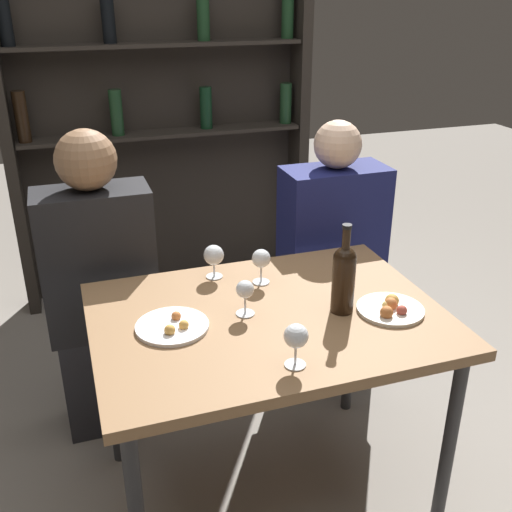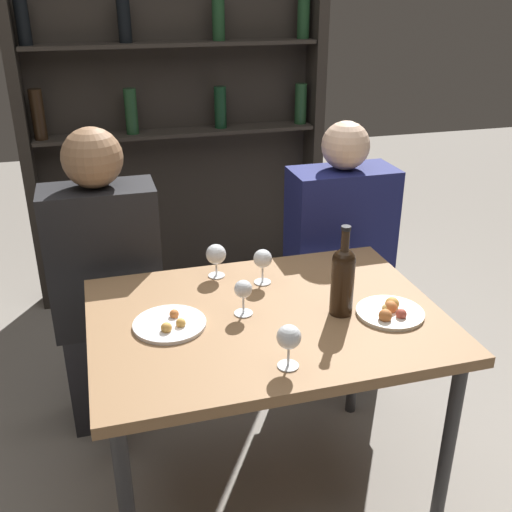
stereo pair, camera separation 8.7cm
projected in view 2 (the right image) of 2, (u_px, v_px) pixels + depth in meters
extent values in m
plane|color=gray|center=(265.00, 491.00, 2.21)|extent=(10.00, 10.00, 0.00)
cube|color=olive|center=(266.00, 319.00, 1.90)|extent=(1.10, 0.81, 0.04)
cylinder|color=#2D2D30|center=(447.00, 455.00, 1.88)|extent=(0.04, 0.04, 0.72)
cylinder|color=#2D2D30|center=(113.00, 379.00, 2.24)|extent=(0.04, 0.04, 0.72)
cylinder|color=#2D2D30|center=(356.00, 340.00, 2.48)|extent=(0.04, 0.04, 0.72)
cube|color=#28231E|center=(174.00, 117.00, 3.39)|extent=(1.61, 0.02, 2.03)
cube|color=#28231E|center=(22.00, 129.00, 3.10)|extent=(0.06, 0.18, 2.03)
cube|color=#28231E|center=(315.00, 113.00, 3.49)|extent=(0.06, 0.18, 2.03)
cube|color=#28231E|center=(178.00, 133.00, 3.32)|extent=(1.53, 0.18, 0.02)
cylinder|color=black|center=(38.00, 115.00, 3.08)|extent=(0.07, 0.07, 0.26)
cylinder|color=#19381E|center=(131.00, 111.00, 3.20)|extent=(0.07, 0.07, 0.24)
cylinder|color=black|center=(220.00, 107.00, 3.34)|extent=(0.07, 0.07, 0.23)
cylinder|color=#19381E|center=(301.00, 104.00, 3.44)|extent=(0.07, 0.07, 0.23)
cube|color=#28231E|center=(173.00, 44.00, 3.13)|extent=(1.53, 0.18, 0.02)
cylinder|color=black|center=(23.00, 21.00, 2.90)|extent=(0.07, 0.07, 0.22)
cylinder|color=black|center=(124.00, 19.00, 3.02)|extent=(0.07, 0.07, 0.23)
cylinder|color=#19381E|center=(218.00, 17.00, 3.13)|extent=(0.07, 0.07, 0.23)
cylinder|color=#19381E|center=(304.00, 15.00, 3.25)|extent=(0.07, 0.07, 0.25)
cylinder|color=black|center=(342.00, 287.00, 1.86)|extent=(0.07, 0.07, 0.18)
sphere|color=black|center=(344.00, 260.00, 1.83)|extent=(0.07, 0.07, 0.07)
cylinder|color=black|center=(345.00, 245.00, 1.81)|extent=(0.03, 0.03, 0.10)
cylinder|color=black|center=(346.00, 228.00, 1.78)|extent=(0.03, 0.03, 0.01)
cylinder|color=silver|center=(263.00, 282.00, 2.09)|extent=(0.06, 0.06, 0.00)
cylinder|color=silver|center=(263.00, 272.00, 2.08)|extent=(0.01, 0.01, 0.07)
sphere|color=silver|center=(263.00, 259.00, 2.06)|extent=(0.07, 0.07, 0.07)
cylinder|color=silver|center=(217.00, 275.00, 2.14)|extent=(0.06, 0.06, 0.00)
cylinder|color=silver|center=(216.00, 267.00, 2.13)|extent=(0.01, 0.01, 0.06)
sphere|color=silver|center=(216.00, 254.00, 2.11)|extent=(0.07, 0.07, 0.07)
cylinder|color=silver|center=(243.00, 313.00, 1.90)|extent=(0.06, 0.06, 0.00)
cylinder|color=silver|center=(243.00, 303.00, 1.88)|extent=(0.01, 0.01, 0.07)
sphere|color=silver|center=(243.00, 289.00, 1.86)|extent=(0.06, 0.06, 0.06)
cylinder|color=silver|center=(288.00, 366.00, 1.64)|extent=(0.06, 0.06, 0.00)
cylinder|color=silver|center=(288.00, 354.00, 1.62)|extent=(0.01, 0.01, 0.07)
sphere|color=silver|center=(289.00, 337.00, 1.60)|extent=(0.07, 0.07, 0.07)
cylinder|color=white|center=(170.00, 324.00, 1.83)|extent=(0.22, 0.22, 0.01)
sphere|color=gold|center=(166.00, 328.00, 1.78)|extent=(0.03, 0.03, 0.03)
sphere|color=#C67038|center=(174.00, 314.00, 1.85)|extent=(0.03, 0.03, 0.03)
sphere|color=gold|center=(181.00, 323.00, 1.80)|extent=(0.03, 0.03, 0.03)
cylinder|color=silver|center=(390.00, 313.00, 1.89)|extent=(0.21, 0.21, 0.01)
sphere|color=#B74C3D|center=(401.00, 314.00, 1.85)|extent=(0.03, 0.03, 0.03)
sphere|color=#C67038|center=(385.00, 316.00, 1.84)|extent=(0.04, 0.04, 0.04)
sphere|color=#E5BC66|center=(386.00, 309.00, 1.88)|extent=(0.03, 0.03, 0.03)
sphere|color=gold|center=(392.00, 304.00, 1.90)|extent=(0.05, 0.05, 0.05)
sphere|color=#C67038|center=(390.00, 307.00, 1.89)|extent=(0.04, 0.04, 0.04)
cube|color=#26262B|center=(117.00, 370.00, 2.51)|extent=(0.38, 0.22, 0.45)
cube|color=black|center=(104.00, 259.00, 2.30)|extent=(0.42, 0.22, 0.58)
sphere|color=#8C6647|center=(92.00, 158.00, 2.13)|extent=(0.22, 0.22, 0.22)
cube|color=#26262B|center=(334.00, 336.00, 2.75)|extent=(0.39, 0.22, 0.45)
cube|color=navy|center=(340.00, 234.00, 2.54)|extent=(0.43, 0.22, 0.57)
sphere|color=beige|center=(346.00, 145.00, 2.38)|extent=(0.19, 0.19, 0.19)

